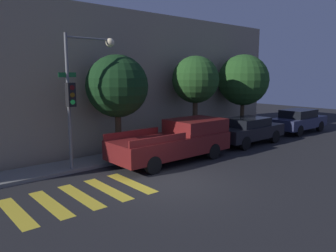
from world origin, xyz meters
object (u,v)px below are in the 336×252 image
at_px(tree_near_corner, 117,87).
at_px(tree_far_end, 243,80).
at_px(sedan_middle, 299,120).
at_px(tree_midblock, 196,80).
at_px(traffic_light_pole, 80,83).
at_px(pickup_truck, 177,140).
at_px(sedan_near_corner, 248,130).

height_order(tree_near_corner, tree_far_end, tree_far_end).
distance_m(sedan_middle, tree_midblock, 8.58).
relative_size(tree_near_corner, tree_far_end, 0.93).
distance_m(tree_near_corner, tree_midblock, 4.84).
relative_size(traffic_light_pole, tree_near_corner, 1.14).
height_order(sedan_middle, tree_far_end, tree_far_end).
bearing_deg(traffic_light_pole, sedan_middle, -4.92).
height_order(pickup_truck, sedan_near_corner, pickup_truck).
height_order(pickup_truck, tree_midblock, tree_midblock).
relative_size(traffic_light_pole, tree_midblock, 1.12).
bearing_deg(tree_far_end, tree_midblock, -180.00).
distance_m(sedan_near_corner, tree_near_corner, 7.85).
height_order(traffic_light_pole, sedan_near_corner, traffic_light_pole).
distance_m(sedan_middle, tree_near_corner, 13.14).
xyz_separation_m(traffic_light_pole, tree_far_end, (10.93, 0.44, -0.03)).
bearing_deg(tree_far_end, sedan_near_corner, -135.30).
bearing_deg(tree_far_end, sedan_middle, -24.19).
relative_size(traffic_light_pole, tree_far_end, 1.07).
xyz_separation_m(sedan_near_corner, tree_far_end, (1.73, 1.71, 2.66)).
bearing_deg(tree_midblock, tree_far_end, 0.00).
xyz_separation_m(pickup_truck, tree_near_corner, (-1.94, 1.71, 2.38)).
bearing_deg(pickup_truck, tree_near_corner, 138.52).
distance_m(pickup_truck, sedan_near_corner, 5.30).
bearing_deg(tree_near_corner, tree_midblock, 0.00).
bearing_deg(tree_midblock, traffic_light_pole, -176.25).
xyz_separation_m(pickup_truck, tree_far_end, (7.03, 1.71, 2.55)).
height_order(sedan_near_corner, sedan_middle, sedan_middle).
bearing_deg(tree_far_end, traffic_light_pole, -177.67).
height_order(traffic_light_pole, tree_far_end, traffic_light_pole).
distance_m(pickup_truck, tree_midblock, 4.25).
bearing_deg(traffic_light_pole, tree_midblock, 3.75).
bearing_deg(sedan_near_corner, pickup_truck, -180.00).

